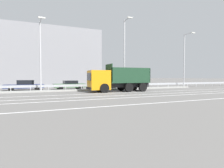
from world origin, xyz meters
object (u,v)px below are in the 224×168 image
at_px(street_lamp_2, 125,51).
at_px(parked_car_3, 70,85).
at_px(street_lamp_1, 40,52).
at_px(parked_car_4, 105,84).
at_px(street_lamp_3, 185,58).
at_px(dump_truck, 111,81).
at_px(median_road_sign, 96,80).
at_px(parked_car_2, 25,85).

xyz_separation_m(street_lamp_2, parked_car_3, (-7.22, 3.01, -4.69)).
bearing_deg(street_lamp_1, street_lamp_2, 0.36).
bearing_deg(parked_car_4, street_lamp_3, -103.25).
xyz_separation_m(street_lamp_3, parked_car_4, (-12.84, 3.36, -4.23)).
xyz_separation_m(dump_truck, street_lamp_2, (3.19, 2.83, 4.07)).
xyz_separation_m(parked_car_3, parked_car_4, (5.42, 0.35, -0.00)).
bearing_deg(median_road_sign, parked_car_2, 160.03).
bearing_deg(parked_car_2, median_road_sign, -113.62).
bearing_deg(dump_truck, parked_car_3, 36.64).
height_order(median_road_sign, street_lamp_3, street_lamp_3).
height_order(street_lamp_1, parked_car_3, street_lamp_1).
bearing_deg(street_lamp_2, median_road_sign, -179.57).
bearing_deg(street_lamp_2, parked_car_4, 118.18).
bearing_deg(median_road_sign, street_lamp_2, 0.43).
relative_size(street_lamp_2, parked_car_4, 2.35).
bearing_deg(street_lamp_1, parked_car_2, 121.50).
xyz_separation_m(street_lamp_1, parked_car_2, (-1.97, 3.22, -3.95)).
xyz_separation_m(street_lamp_3, parked_car_3, (-18.26, 3.01, -4.23)).
xyz_separation_m(street_lamp_1, parked_car_3, (3.78, 3.08, -3.98)).
height_order(dump_truck, parked_car_2, dump_truck).
bearing_deg(street_lamp_1, median_road_sign, 0.32).
relative_size(median_road_sign, street_lamp_1, 0.29).
relative_size(median_road_sign, parked_car_2, 0.49).
bearing_deg(parked_car_4, parked_car_3, 95.14).
height_order(dump_truck, street_lamp_3, street_lamp_3).
xyz_separation_m(dump_truck, street_lamp_1, (-7.81, 2.76, 3.35)).
xyz_separation_m(dump_truck, parked_car_2, (-9.78, 5.98, -0.60)).
height_order(street_lamp_1, street_lamp_2, street_lamp_2).
distance_m(parked_car_3, parked_car_4, 5.43).
bearing_deg(street_lamp_3, dump_truck, -168.72).
height_order(median_road_sign, parked_car_4, median_road_sign).
xyz_separation_m(street_lamp_2, parked_car_2, (-12.97, 3.15, -4.66)).
distance_m(street_lamp_1, parked_car_2, 5.46).
height_order(parked_car_2, parked_car_3, parked_car_2).
relative_size(median_road_sign, street_lamp_2, 0.24).
bearing_deg(parked_car_3, street_lamp_3, -103.85).
distance_m(street_lamp_2, parked_car_4, 6.05).
bearing_deg(median_road_sign, dump_truck, -69.76).
bearing_deg(parked_car_2, street_lamp_1, -152.15).
bearing_deg(street_lamp_2, parked_car_3, 157.34).
bearing_deg(parked_car_3, parked_car_4, -90.77).
distance_m(street_lamp_3, parked_car_2, 24.57).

